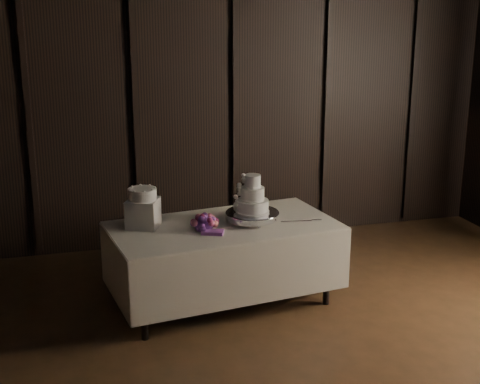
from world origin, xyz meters
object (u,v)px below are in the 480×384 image
object	(u,v)px
display_table	(224,261)
small_cake	(142,194)
wedding_cake	(250,198)
cake_stand	(252,217)
bouquet	(204,223)
box_pedestal	(143,213)

from	to	relation	value
display_table	small_cake	bearing A→B (deg)	161.41
display_table	wedding_cake	bearing A→B (deg)	-8.55
display_table	small_cake	world-z (taller)	small_cake
cake_stand	display_table	bearing A→B (deg)	-177.72
bouquet	box_pedestal	distance (m)	0.54
wedding_cake	cake_stand	bearing A→B (deg)	38.21
bouquet	display_table	bearing A→B (deg)	25.03
small_cake	box_pedestal	bearing A→B (deg)	0.00
cake_stand	bouquet	distance (m)	0.48
display_table	box_pedestal	distance (m)	0.85
small_cake	display_table	bearing A→B (deg)	-10.93
box_pedestal	small_cake	bearing A→B (deg)	0.00
cake_stand	small_cake	xyz separation A→B (m)	(-0.96, 0.12, 0.25)
cake_stand	box_pedestal	world-z (taller)	box_pedestal
display_table	cake_stand	world-z (taller)	cake_stand
box_pedestal	small_cake	size ratio (longest dim) A/B	1.05
wedding_cake	small_cake	bearing A→B (deg)	-179.90
wedding_cake	box_pedestal	world-z (taller)	wedding_cake
wedding_cake	small_cake	world-z (taller)	wedding_cake
display_table	small_cake	size ratio (longest dim) A/B	8.54
cake_stand	wedding_cake	distance (m)	0.18
display_table	cake_stand	distance (m)	0.47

